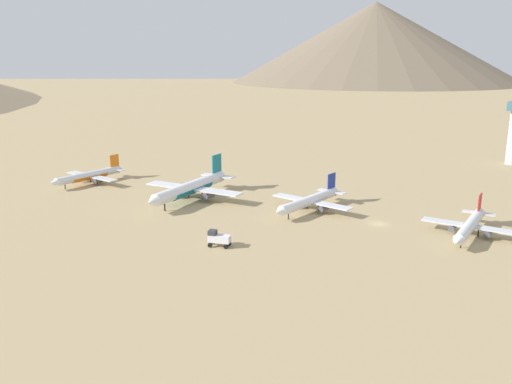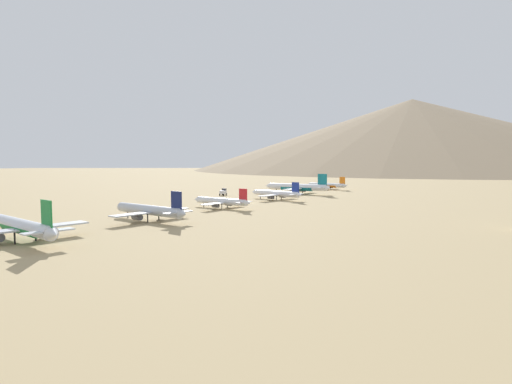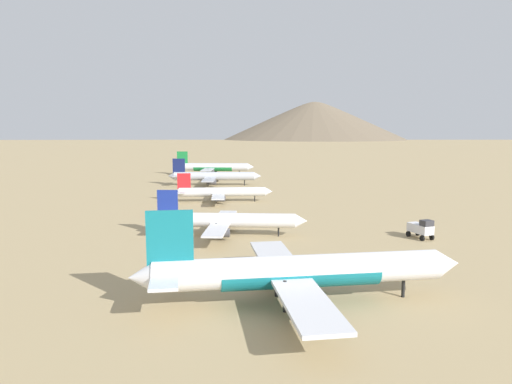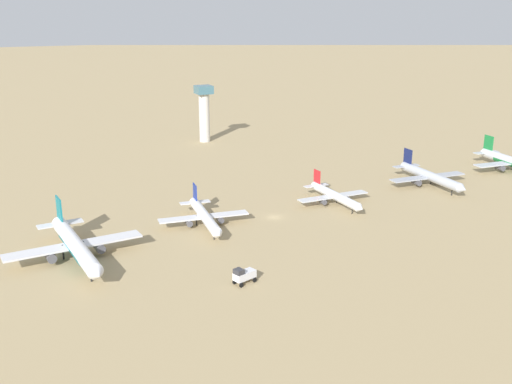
% 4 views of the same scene
% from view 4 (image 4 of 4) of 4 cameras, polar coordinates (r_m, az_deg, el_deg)
% --- Properties ---
extents(ground_plane, '(1800.00, 1800.00, 0.00)m').
position_cam_4_polar(ground_plane, '(176.56, 1.73, -2.41)').
color(ground_plane, tan).
extents(parked_jet_1, '(41.31, 33.63, 11.91)m').
position_cam_4_polar(parked_jet_1, '(152.09, -16.86, -4.87)').
color(parked_jet_1, white).
rests_on(parked_jet_1, ground).
extents(parked_jet_2, '(31.76, 25.89, 9.16)m').
position_cam_4_polar(parked_jet_2, '(168.67, -4.94, -2.30)').
color(parked_jet_2, white).
rests_on(parked_jet_2, ground).
extents(parked_jet_3, '(29.49, 23.89, 8.53)m').
position_cam_4_polar(parked_jet_3, '(188.53, 7.48, -0.35)').
color(parked_jet_3, silver).
rests_on(parked_jet_3, ground).
extents(parked_jet_4, '(35.64, 28.94, 10.28)m').
position_cam_4_polar(parked_jet_4, '(214.93, 16.20, 1.45)').
color(parked_jet_4, '#B2B7C1').
rests_on(parked_jet_4, ground).
extents(service_truck, '(4.07, 5.65, 3.90)m').
position_cam_4_polar(service_truck, '(134.56, -1.18, -7.90)').
color(service_truck, silver).
rests_on(service_truck, ground).
extents(control_tower, '(7.20, 7.20, 25.62)m').
position_cam_4_polar(control_tower, '(275.84, -4.96, 7.76)').
color(control_tower, beige).
rests_on(control_tower, ground).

